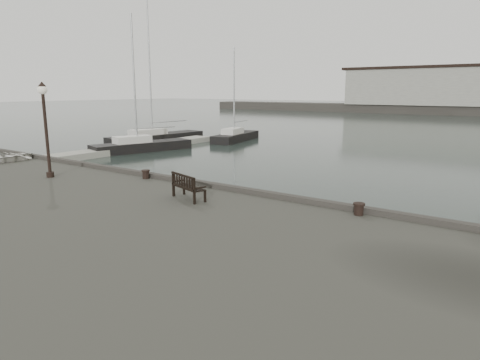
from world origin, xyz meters
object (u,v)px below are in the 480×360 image
object	(u,v)px
lamp_post	(45,117)
yacht_d	(236,139)
bench	(188,191)
yacht_b	(157,139)
bollard_left	(146,174)
dinghy	(8,157)
yacht_c	(142,148)
bollard_right	(359,209)

from	to	relation	value
lamp_post	yacht_d	size ratio (longest dim) A/B	0.40
bench	yacht_b	xyz separation A→B (m)	(-23.27, 20.58, -1.59)
bench	lamp_post	distance (m)	7.87
bench	bollard_left	world-z (taller)	bench
dinghy	yacht_c	size ratio (longest dim) A/B	0.20
lamp_post	dinghy	xyz separation A→B (m)	(-5.81, 1.08, -2.35)
bollard_right	yacht_b	size ratio (longest dim) A/B	0.03
yacht_c	yacht_b	bearing A→B (deg)	141.75
dinghy	yacht_d	distance (m)	25.89
bollard_left	yacht_d	bearing A→B (deg)	118.24
bench	lamp_post	bearing A→B (deg)	-158.67
bench	yacht_c	world-z (taller)	yacht_c
yacht_b	bollard_left	bearing A→B (deg)	-39.68
bollard_right	yacht_c	size ratio (longest dim) A/B	0.03
lamp_post	bench	bearing A→B (deg)	4.89
bollard_right	dinghy	xyz separation A→B (m)	(-18.78, -1.13, 0.06)
bollard_right	yacht_c	bearing A→B (deg)	151.70
bollard_left	yacht_c	xyz separation A→B (m)	(-15.12, 13.19, -1.50)
dinghy	yacht_b	xyz separation A→B (m)	(-9.97, 20.14, -1.56)
yacht_b	dinghy	bearing A→B (deg)	-58.90
lamp_post	yacht_c	xyz separation A→B (m)	(-11.52, 15.40, -3.92)
bench	yacht_c	bearing A→B (deg)	158.61
bollard_right	lamp_post	bearing A→B (deg)	-170.32
bench	yacht_d	distance (m)	31.13
bollard_right	yacht_b	distance (m)	34.50
yacht_b	yacht_c	size ratio (longest dim) A/B	1.20
bollard_left	yacht_c	size ratio (longest dim) A/B	0.03
lamp_post	dinghy	size ratio (longest dim) A/B	1.70
lamp_post	dinghy	distance (m)	6.36
bollard_left	yacht_b	world-z (taller)	yacht_b
yacht_b	yacht_d	xyz separation A→B (m)	(6.25, 5.44, -0.01)
bench	yacht_c	xyz separation A→B (m)	(-19.00, 14.76, -1.59)
yacht_c	yacht_d	xyz separation A→B (m)	(1.99, 11.26, -0.01)
dinghy	bollard_right	bearing A→B (deg)	-0.56
bench	dinghy	bearing A→B (deg)	-165.46
dinghy	yacht_c	xyz separation A→B (m)	(-5.71, 14.32, -1.56)
dinghy	yacht_b	distance (m)	22.52
lamp_post	yacht_d	bearing A→B (deg)	109.66
yacht_c	dinghy	bearing A→B (deg)	-52.73
bench	dinghy	world-z (taller)	bench
bollard_left	dinghy	bearing A→B (deg)	-173.15
bench	yacht_b	size ratio (longest dim) A/B	0.11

